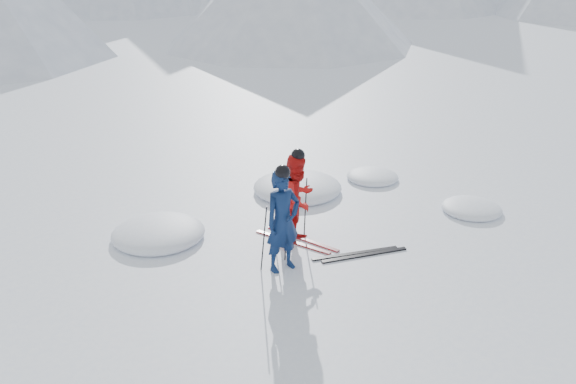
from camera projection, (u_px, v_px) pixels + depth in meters
ground at (376, 230)px, 12.34m from camera, size 160.00×160.00×0.00m
skier_blue at (283, 221)px, 10.54m from camera, size 0.68×0.45×1.86m
skier_red at (298, 199)px, 11.53m from camera, size 1.04×0.92×1.78m
pole_blue_left at (264, 239)px, 10.61m from camera, size 0.12×0.09×1.24m
pole_blue_right at (286, 228)px, 10.98m from camera, size 0.12×0.07×1.24m
pole_red_left at (277, 213)px, 11.68m from camera, size 0.12×0.09×1.19m
pole_red_right at (305, 207)px, 11.92m from camera, size 0.12×0.08×1.19m
ski_worn_left at (292, 242)px, 11.81m from camera, size 0.68×1.62×0.03m
ski_worn_right at (302, 239)px, 11.94m from camera, size 0.57×1.66×0.03m
ski_loose_a at (355, 253)px, 11.38m from camera, size 1.64×0.64×0.03m
ski_loose_b at (365, 255)px, 11.32m from camera, size 1.65×0.58×0.03m
snow_lumps at (285, 205)px, 13.48m from camera, size 7.62×4.76×0.45m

